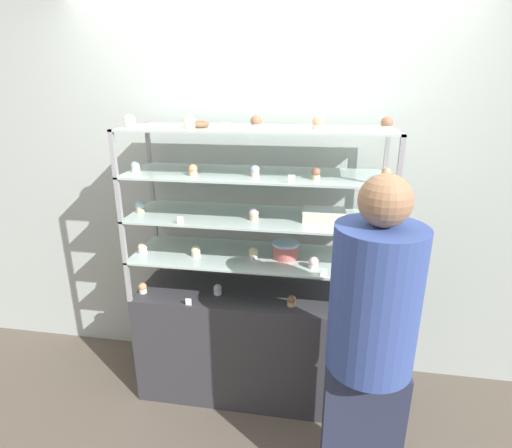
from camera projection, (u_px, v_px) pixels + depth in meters
The scene contains 38 objects.
ground_plane at pixel (256, 388), 2.75m from camera, with size 20.00×20.00×0.00m, color brown.
back_wall at pixel (265, 191), 2.69m from camera, with size 8.00×0.05×2.60m.
display_base at pixel (256, 342), 2.63m from camera, with size 1.50×0.47×0.74m.
display_riser_lower at pixel (256, 258), 2.44m from camera, with size 1.50×0.47×0.25m.
display_riser_middle at pixel (256, 218), 2.35m from camera, with size 1.50×0.47×0.25m.
display_riser_upper at pixel (256, 176), 2.27m from camera, with size 1.50×0.47×0.25m.
display_riser_top at pixel (256, 130), 2.19m from camera, with size 1.50×0.47×0.25m.
layer_cake_centerpiece at pixel (285, 250), 2.38m from camera, with size 0.16×0.16×0.10m.
sheet_cake_frosted at pixel (324, 215), 2.25m from camera, with size 0.24×0.15×0.07m.
cupcake_0 at pixel (143, 288), 2.50m from camera, with size 0.05×0.05×0.07m.
cupcake_1 at pixel (218, 289), 2.48m from camera, with size 0.05×0.05×0.07m.
cupcake_2 at pixel (291, 301), 2.35m from camera, with size 0.05×0.05×0.07m.
cupcake_3 at pixel (371, 301), 2.35m from camera, with size 0.05×0.05×0.07m.
price_tag_0 at pixel (188, 302), 2.36m from camera, with size 0.04×0.00×0.04m.
cupcake_4 at pixel (143, 248), 2.46m from camera, with size 0.06×0.06×0.07m.
cupcake_5 at pixel (196, 251), 2.41m from camera, with size 0.06×0.06×0.07m.
cupcake_6 at pixel (253, 253), 2.39m from camera, with size 0.06×0.06×0.07m.
cupcake_7 at pixel (313, 263), 2.25m from camera, with size 0.06×0.06×0.07m.
cupcake_8 at pixel (374, 264), 2.24m from camera, with size 0.06×0.06×0.07m.
price_tag_1 at pixel (324, 272), 2.16m from camera, with size 0.04×0.00×0.04m.
cupcake_9 at pixel (140, 207), 2.41m from camera, with size 0.06×0.06×0.07m.
cupcake_10 at pixel (254, 214), 2.27m from camera, with size 0.06×0.06×0.07m.
cupcake_11 at pixel (380, 222), 2.13m from camera, with size 0.06×0.06×0.07m.
price_tag_2 at pixel (180, 220), 2.20m from camera, with size 0.04×0.00×0.04m.
cupcake_12 at pixel (136, 167), 2.29m from camera, with size 0.05×0.05×0.06m.
cupcake_13 at pixel (193, 170), 2.20m from camera, with size 0.05×0.05×0.06m.
cupcake_14 at pixel (255, 171), 2.18m from camera, with size 0.05×0.05×0.06m.
cupcake_15 at pixel (316, 174), 2.11m from camera, with size 0.05×0.05×0.06m.
cupcake_16 at pixel (386, 174), 2.11m from camera, with size 0.05×0.05×0.06m.
price_tag_3 at pixel (292, 179), 2.02m from camera, with size 0.04×0.00×0.04m.
cupcake_17 at pixel (130, 121), 2.19m from camera, with size 0.06×0.06×0.07m.
cupcake_18 at pixel (189, 122), 2.12m from camera, with size 0.06×0.06×0.07m.
cupcake_19 at pixel (256, 122), 2.11m from camera, with size 0.06×0.06×0.07m.
cupcake_20 at pixel (318, 123), 2.08m from camera, with size 0.06×0.06×0.07m.
cupcake_21 at pixel (387, 124), 2.03m from camera, with size 0.06×0.06×0.07m.
price_tag_4 at pixel (226, 127), 1.99m from camera, with size 0.04×0.00×0.04m.
donut_glazed at pixel (197, 124), 2.21m from camera, with size 0.14×0.14×0.03m.
customer_figure at pixel (370, 342), 1.78m from camera, with size 0.38×0.38×1.65m.
Camera 1 is at (0.37, -2.21, 1.96)m, focal length 28.00 mm.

